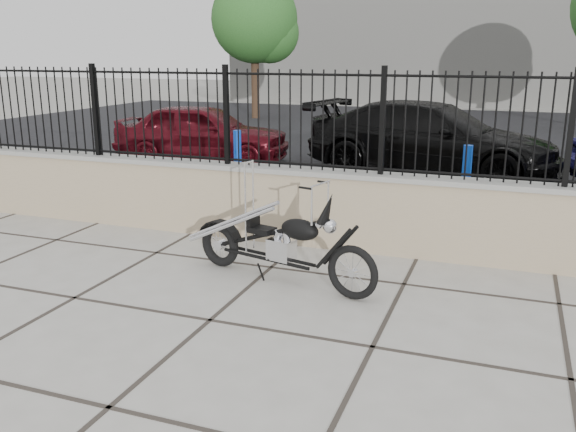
{
  "coord_description": "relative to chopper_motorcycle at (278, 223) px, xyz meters",
  "views": [
    {
      "loc": [
        2.43,
        -4.53,
        2.35
      ],
      "look_at": [
        0.22,
        1.45,
        0.64
      ],
      "focal_mm": 38.0,
      "sensor_mm": 36.0,
      "label": 1
    }
  ],
  "objects": [
    {
      "name": "car_red",
      "position": [
        -4.19,
        6.23,
        0.01
      ],
      "size": [
        3.97,
        2.02,
        1.3
      ],
      "primitive_type": "imported",
      "rotation": [
        0.0,
        0.0,
        1.7
      ],
      "color": "#4B0A12",
      "rests_on": "parking_lot"
    },
    {
      "name": "parking_lot",
      "position": [
        -0.22,
        11.35,
        -0.64
      ],
      "size": [
        30.0,
        30.0,
        0.0
      ],
      "primitive_type": "plane",
      "color": "black",
      "rests_on": "ground"
    },
    {
      "name": "car_black",
      "position": [
        0.72,
        6.46,
        0.08
      ],
      "size": [
        5.2,
        2.88,
        1.43
      ],
      "primitive_type": "imported",
      "rotation": [
        0.0,
        0.0,
        1.38
      ],
      "color": "black",
      "rests_on": "parking_lot"
    },
    {
      "name": "chopper_motorcycle",
      "position": [
        0.0,
        0.0,
        0.0
      ],
      "size": [
        2.15,
        0.89,
        1.28
      ],
      "primitive_type": null,
      "rotation": [
        0.0,
        0.0,
        -0.25
      ],
      "color": "black",
      "rests_on": "ground_plane"
    },
    {
      "name": "bollard_b",
      "position": [
        1.64,
        3.21,
        -0.09
      ],
      "size": [
        0.14,
        0.14,
        1.09
      ],
      "primitive_type": "cylinder",
      "rotation": [
        0.0,
        0.0,
        0.04
      ],
      "color": "blue",
      "rests_on": "ground_plane"
    },
    {
      "name": "ground_plane",
      "position": [
        -0.22,
        -1.15,
        -0.64
      ],
      "size": [
        90.0,
        90.0,
        0.0
      ],
      "primitive_type": "plane",
      "color": "#99968E",
      "rests_on": "ground"
    },
    {
      "name": "iron_fence",
      "position": [
        -0.22,
        1.35,
        0.92
      ],
      "size": [
        14.0,
        0.08,
        1.2
      ],
      "primitive_type": "cube",
      "color": "black",
      "rests_on": "retaining_wall"
    },
    {
      "name": "background_building",
      "position": [
        -0.22,
        25.35,
        3.36
      ],
      "size": [
        22.0,
        6.0,
        8.0
      ],
      "primitive_type": "cube",
      "color": "beige",
      "rests_on": "ground_plane"
    },
    {
      "name": "tree_left",
      "position": [
        -6.77,
        15.21,
        2.99
      ],
      "size": [
        3.07,
        3.07,
        5.18
      ],
      "rotation": [
        0.0,
        0.0,
        -0.33
      ],
      "color": "#382619",
      "rests_on": "ground_plane"
    },
    {
      "name": "bollard_a",
      "position": [
        -2.12,
        3.59,
        -0.09
      ],
      "size": [
        0.16,
        0.16,
        1.09
      ],
      "primitive_type": "cylinder",
      "rotation": [
        0.0,
        0.0,
        -0.3
      ],
      "color": "blue",
      "rests_on": "ground_plane"
    },
    {
      "name": "retaining_wall",
      "position": [
        -0.22,
        1.35,
        -0.16
      ],
      "size": [
        14.0,
        0.36,
        0.96
      ],
      "primitive_type": "cube",
      "color": "gray",
      "rests_on": "ground_plane"
    }
  ]
}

